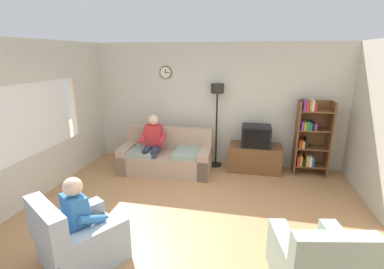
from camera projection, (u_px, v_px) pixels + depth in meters
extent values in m
plane|color=#B27F51|center=(191.00, 224.00, 4.20)|extent=(12.00, 12.00, 0.00)
cube|color=beige|center=(215.00, 104.00, 6.32)|extent=(6.20, 0.12, 2.70)
cylinder|color=brown|center=(166.00, 72.00, 6.27)|extent=(0.28, 0.03, 0.28)
cylinder|color=white|center=(166.00, 72.00, 6.25)|extent=(0.24, 0.01, 0.24)
cube|color=black|center=(165.00, 71.00, 6.24)|extent=(0.02, 0.01, 0.09)
cube|color=black|center=(167.00, 72.00, 6.24)|extent=(0.11, 0.01, 0.01)
cube|color=beige|center=(24.00, 182.00, 4.65)|extent=(0.12, 5.80, 0.80)
cube|color=beige|center=(1.00, 61.00, 4.10)|extent=(0.12, 5.80, 0.70)
cube|color=beige|center=(87.00, 102.00, 6.34)|extent=(0.12, 1.10, 1.20)
cube|color=white|center=(29.00, 120.00, 4.64)|extent=(0.04, 2.00, 1.30)
cube|color=white|center=(27.00, 120.00, 4.65)|extent=(0.03, 1.90, 1.20)
cube|color=tan|center=(166.00, 162.00, 5.99)|extent=(1.93, 0.92, 0.42)
cube|color=tan|center=(169.00, 138.00, 6.20)|extent=(1.91, 0.28, 0.48)
cube|color=tan|center=(205.00, 162.00, 5.84)|extent=(0.26, 0.85, 0.56)
cube|color=tan|center=(129.00, 157.00, 6.10)|extent=(0.26, 0.85, 0.56)
cube|color=gray|center=(188.00, 153.00, 5.79)|extent=(0.63, 0.71, 0.10)
cube|color=gray|center=(142.00, 151.00, 5.94)|extent=(0.63, 0.71, 0.10)
cube|color=brown|center=(255.00, 158.00, 6.05)|extent=(1.10, 0.56, 0.57)
cube|color=black|center=(255.00, 153.00, 6.29)|extent=(1.10, 0.04, 0.03)
cube|color=black|center=(256.00, 136.00, 5.89)|extent=(0.60, 0.48, 0.44)
cube|color=black|center=(256.00, 139.00, 5.66)|extent=(0.50, 0.01, 0.36)
cube|color=brown|center=(296.00, 138.00, 5.80)|extent=(0.04, 0.36, 1.55)
cube|color=brown|center=(329.00, 140.00, 5.67)|extent=(0.04, 0.36, 1.55)
cube|color=brown|center=(311.00, 136.00, 5.90)|extent=(0.64, 0.02, 1.55)
cube|color=brown|center=(309.00, 165.00, 5.90)|extent=(0.60, 0.34, 0.02)
cube|color=red|center=(298.00, 159.00, 5.90)|extent=(0.05, 0.28, 0.20)
cube|color=gold|center=(300.00, 159.00, 5.88)|extent=(0.04, 0.28, 0.21)
cube|color=black|center=(303.00, 161.00, 5.88)|extent=(0.06, 0.28, 0.16)
cube|color=gold|center=(306.00, 160.00, 5.86)|extent=(0.05, 0.28, 0.21)
cube|color=silver|center=(309.00, 160.00, 5.85)|extent=(0.06, 0.28, 0.21)
cube|color=#2D59A5|center=(312.00, 161.00, 5.84)|extent=(0.04, 0.28, 0.19)
cube|color=brown|center=(311.00, 148.00, 5.79)|extent=(0.60, 0.34, 0.02)
cube|color=red|center=(300.00, 143.00, 5.79)|extent=(0.05, 0.28, 0.17)
cube|color=gold|center=(303.00, 143.00, 5.78)|extent=(0.05, 0.28, 0.15)
cube|color=black|center=(305.00, 142.00, 5.77)|extent=(0.03, 0.28, 0.20)
cube|color=brown|center=(314.00, 130.00, 5.68)|extent=(0.60, 0.34, 0.02)
cube|color=#72338C|center=(302.00, 125.00, 5.68)|extent=(0.04, 0.28, 0.17)
cube|color=gold|center=(304.00, 125.00, 5.68)|extent=(0.04, 0.28, 0.16)
cube|color=#267F4C|center=(307.00, 125.00, 5.66)|extent=(0.05, 0.28, 0.17)
cube|color=#267F4C|center=(310.00, 126.00, 5.66)|extent=(0.04, 0.28, 0.15)
cube|color=black|center=(312.00, 125.00, 5.65)|extent=(0.03, 0.28, 0.15)
cube|color=#72338C|center=(315.00, 126.00, 5.64)|extent=(0.05, 0.28, 0.15)
cube|color=brown|center=(316.00, 111.00, 5.57)|extent=(0.60, 0.34, 0.02)
cube|color=#72338C|center=(304.00, 105.00, 5.57)|extent=(0.05, 0.28, 0.21)
cube|color=red|center=(307.00, 105.00, 5.56)|extent=(0.05, 0.28, 0.20)
cube|color=gold|center=(310.00, 106.00, 5.55)|extent=(0.03, 0.28, 0.18)
cube|color=silver|center=(312.00, 105.00, 5.54)|extent=(0.04, 0.28, 0.21)
cube|color=red|center=(315.00, 106.00, 5.53)|extent=(0.03, 0.28, 0.17)
cylinder|color=black|center=(215.00, 164.00, 6.39)|extent=(0.28, 0.28, 0.03)
cylinder|color=black|center=(216.00, 129.00, 6.15)|extent=(0.04, 0.04, 1.70)
cylinder|color=black|center=(217.00, 88.00, 5.90)|extent=(0.28, 0.28, 0.20)
cube|color=#9EADBC|center=(84.00, 245.00, 3.42)|extent=(1.13, 1.14, 0.40)
cube|color=#9EADBC|center=(47.00, 227.00, 3.04)|extent=(0.77, 0.58, 0.50)
cube|color=#9EADBC|center=(74.00, 229.00, 3.61)|extent=(0.60, 0.78, 0.56)
cube|color=#9EADBC|center=(97.00, 251.00, 3.21)|extent=(0.60, 0.78, 0.56)
cube|color=gray|center=(312.00, 269.00, 3.04)|extent=(0.95, 0.98, 0.40)
cube|color=gray|center=(334.00, 259.00, 2.56)|extent=(0.82, 0.33, 0.50)
cube|color=gray|center=(285.00, 262.00, 3.04)|extent=(0.35, 0.82, 0.56)
cube|color=gray|center=(340.00, 262.00, 3.04)|extent=(0.35, 0.82, 0.56)
cube|color=red|center=(154.00, 136.00, 5.92)|extent=(0.35, 0.21, 0.48)
sphere|color=beige|center=(153.00, 120.00, 5.82)|extent=(0.22, 0.22, 0.22)
cylinder|color=#2D334C|center=(156.00, 150.00, 5.80)|extent=(0.15, 0.39, 0.13)
cylinder|color=#2D334C|center=(148.00, 149.00, 5.83)|extent=(0.15, 0.39, 0.13)
cylinder|color=#2D334C|center=(154.00, 165.00, 5.70)|extent=(0.11, 0.11, 0.52)
cylinder|color=#2D334C|center=(145.00, 165.00, 5.72)|extent=(0.11, 0.11, 0.52)
cylinder|color=red|center=(162.00, 138.00, 5.80)|extent=(0.10, 0.33, 0.20)
cylinder|color=red|center=(143.00, 137.00, 5.87)|extent=(0.10, 0.33, 0.20)
cube|color=#3372B2|center=(75.00, 214.00, 3.26)|extent=(0.39, 0.35, 0.48)
sphere|color=beige|center=(73.00, 187.00, 3.16)|extent=(0.22, 0.22, 0.22)
cylinder|color=black|center=(89.00, 222.00, 3.51)|extent=(0.31, 0.39, 0.13)
cylinder|color=black|center=(96.00, 228.00, 3.39)|extent=(0.31, 0.39, 0.13)
cylinder|color=black|center=(105.00, 231.00, 3.71)|extent=(0.15, 0.15, 0.40)
cylinder|color=black|center=(112.00, 237.00, 3.59)|extent=(0.15, 0.15, 0.40)
cylinder|color=#3372B2|center=(76.00, 206.00, 3.47)|extent=(0.25, 0.33, 0.20)
cylinder|color=#3372B2|center=(92.00, 219.00, 3.19)|extent=(0.25, 0.33, 0.20)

